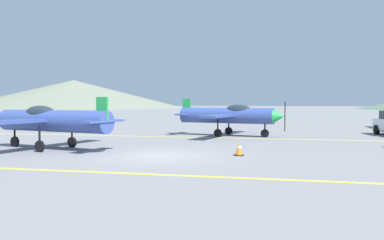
# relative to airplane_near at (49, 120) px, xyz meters

# --- Properties ---
(ground_plane) EXTENTS (400.00, 400.00, 0.00)m
(ground_plane) POSITION_rel_airplane_near_xyz_m (5.60, -1.12, -1.36)
(ground_plane) COLOR slate
(apron_line_near) EXTENTS (80.00, 0.16, 0.01)m
(apron_line_near) POSITION_rel_airplane_near_xyz_m (5.60, -5.23, -1.35)
(apron_line_near) COLOR yellow
(apron_line_near) RESTS_ON ground_plane
(apron_line_far) EXTENTS (80.00, 0.16, 0.01)m
(apron_line_far) POSITION_rel_airplane_near_xyz_m (5.60, 7.58, -1.35)
(apron_line_far) COLOR yellow
(apron_line_far) RESTS_ON ground_plane
(airplane_near) EXTENTS (7.06, 8.02, 2.41)m
(airplane_near) POSITION_rel_airplane_near_xyz_m (0.00, 0.00, 0.00)
(airplane_near) COLOR #33478C
(airplane_near) RESTS_ON ground_plane
(airplane_mid) EXTENTS (7.06, 8.03, 2.41)m
(airplane_mid) POSITION_rel_airplane_near_xyz_m (7.29, 9.00, 0.00)
(airplane_mid) COLOR #33478C
(airplane_mid) RESTS_ON ground_plane
(traffic_cone_side) EXTENTS (0.36, 0.36, 0.59)m
(traffic_cone_side) POSITION_rel_airplane_near_xyz_m (8.83, -0.33, -1.07)
(traffic_cone_side) COLOR black
(traffic_cone_side) RESTS_ON ground_plane
(hill_left) EXTENTS (81.39, 81.39, 10.25)m
(hill_left) POSITION_rel_airplane_near_xyz_m (-65.20, 121.03, 3.77)
(hill_left) COLOR slate
(hill_left) RESTS_ON ground_plane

